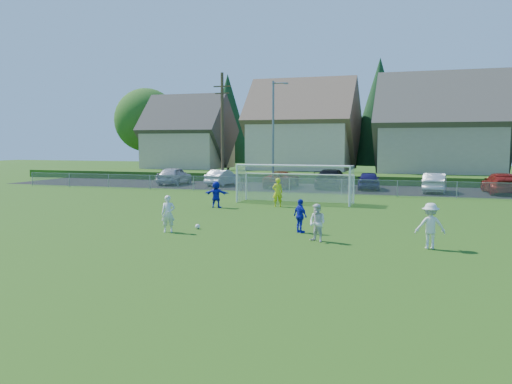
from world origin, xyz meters
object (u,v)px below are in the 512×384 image
car_c (282,179)px  car_f (435,183)px  player_blue_a (300,216)px  player_blue_b (216,194)px  player_white_a (168,214)px  goalkeeper (278,192)px  soccer_goal (296,178)px  car_b (222,178)px  car_a (174,176)px  player_white_b (317,223)px  car_g (501,183)px  car_e (369,180)px  player_white_c (430,226)px  car_d (332,179)px  soccer_ball (198,226)px

car_c → car_f: car_f is taller
player_blue_a → player_blue_b: (-6.95, 7.23, 0.06)m
player_white_a → goalkeeper: (1.89, 10.53, 0.07)m
car_c → soccer_goal: (4.01, -11.04, 0.92)m
goalkeeper → car_b: bearing=-81.0°
goalkeeper → car_f: bearing=-150.1°
car_c → car_a: bearing=-3.4°
player_white_b → car_c: player_white_b is taller
player_white_b → car_g: car_g is taller
car_e → soccer_goal: 11.97m
player_white_c → car_d: player_white_c is taller
soccer_ball → car_b: (-8.18, 23.21, 0.60)m
player_blue_b → goalkeeper: 3.73m
player_white_b → car_g: (9.06, 23.98, 0.04)m
car_d → car_f: 8.45m
car_c → player_white_c: bearing=114.6°
car_e → player_white_b: bearing=84.2°
player_white_c → car_a: bearing=-58.4°
player_white_b → car_f: (4.28, 23.41, 0.01)m
car_b → car_c: 5.74m
car_a → car_d: (14.59, 0.49, -0.00)m
car_b → car_c: (5.73, -0.44, -0.00)m
car_c → soccer_goal: bearing=107.3°
player_blue_a → goalkeeper: bearing=-27.7°
goalkeeper → car_b: 16.68m
goalkeeper → car_a: bearing=-68.9°
player_white_c → player_blue_b: size_ratio=1.07×
car_d → car_e: car_d is taller
player_blue_a → car_b: size_ratio=0.34×
player_blue_b → car_e: 17.09m
car_b → car_f: (18.27, -1.21, 0.05)m
soccer_ball → car_a: bearing=119.3°
car_f → player_blue_b: bearing=51.7°
goalkeeper → player_blue_b: bearing=1.5°
player_blue_b → car_d: size_ratio=0.28×
player_white_a → goalkeeper: size_ratio=0.92×
car_a → soccer_goal: bearing=139.1°
car_a → player_white_c: bearing=130.1°
player_white_b → player_blue_a: bearing=148.9°
car_d → car_c: bearing=7.1°
player_blue_b → car_c: size_ratio=0.31×
soccer_ball → goalkeeper: size_ratio=0.13×
player_white_b → player_blue_b: 12.17m
player_white_a → car_c: player_white_a is taller
player_blue_b → car_g: 22.71m
player_blue_a → soccer_goal: (-3.10, 11.28, 0.89)m
car_a → car_f: bearing=174.6°
player_blue_a → car_b: bearing=-20.4°
player_blue_a → soccer_goal: soccer_goal is taller
soccer_ball → player_white_a: bearing=-124.8°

